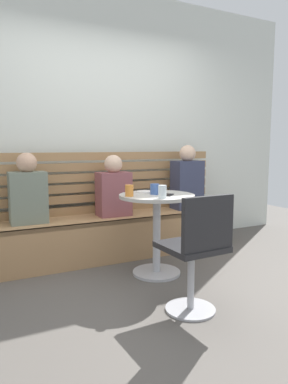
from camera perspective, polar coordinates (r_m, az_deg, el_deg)
name	(u,v)px	position (r m, az deg, el deg)	size (l,w,h in m)	color
ground	(175,298)	(2.85, 5.08, -16.79)	(8.00, 8.00, 0.00)	#514C47
back_wall	(101,122)	(4.10, -7.08, 11.32)	(5.20, 0.10, 2.90)	silver
booth_bench	(116,235)	(3.79, -4.52, -7.05)	(2.70, 0.52, 0.44)	#A87C51
booth_backrest	(108,182)	(3.92, -5.94, 1.67)	(2.65, 0.04, 0.67)	#9A7249
cafe_table	(157,219)	(3.18, 2.08, -4.35)	(0.68, 0.68, 0.74)	#ADADB2
white_chair	(197,250)	(2.46, 8.64, -9.27)	(0.42, 0.42, 0.85)	#ADADB2
person_adult	(187,180)	(4.13, 7.04, 1.88)	(0.34, 0.22, 0.74)	#333851
person_child_left	(114,189)	(3.69, -4.97, 0.48)	(0.34, 0.22, 0.64)	brown
person_child_middle	(28,192)	(3.50, -18.39, -0.03)	(0.34, 0.22, 0.67)	slate
cup_mug_blue	(155,189)	(3.15, 1.77, 0.47)	(0.08, 0.08, 0.10)	#3D5B9E
cup_water_clear	(162,192)	(2.90, 3.01, 0.04)	(0.07, 0.07, 0.11)	white
cup_tumbler_orange	(129,191)	(3.02, -2.41, 0.22)	(0.07, 0.07, 0.10)	orange
plate_small	(146,192)	(3.29, 0.25, 0.06)	(0.17, 0.17, 0.01)	white
phone_on_table	(168,195)	(3.09, 3.96, -0.47)	(0.07, 0.14, 0.01)	black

